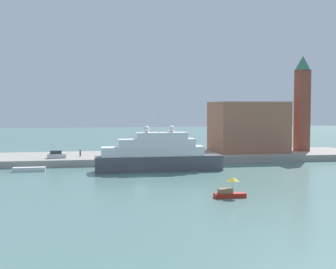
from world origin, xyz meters
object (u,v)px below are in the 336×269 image
work_barge (29,169)px  parked_car (57,155)px  harbor_building (248,127)px  large_yacht (157,155)px  small_motorboat (230,190)px  bell_tower (302,100)px  mooring_bollard (159,156)px  person_figure (80,153)px

work_barge → parked_car: (4.58, 9.40, 1.72)m
harbor_building → large_yacht: bearing=-141.8°
small_motorboat → bell_tower: size_ratio=0.18×
parked_car → work_barge: bearing=-116.0°
bell_tower → small_motorboat: bearing=-126.2°
work_barge → mooring_bollard: mooring_bollard is taller
person_figure → mooring_bollard: bearing=-19.6°
large_yacht → harbor_building: (25.51, 20.10, 4.47)m
work_barge → person_figure: size_ratio=3.82×
bell_tower → person_figure: 54.94m
harbor_building → bell_tower: bearing=-6.7°
parked_car → person_figure: size_ratio=2.49×
small_motorboat → harbor_building: 51.71m
large_yacht → small_motorboat: bearing=-78.5°
mooring_bollard → bell_tower: bearing=13.5°
large_yacht → work_barge: bearing=171.3°
parked_car → mooring_bollard: (21.44, -3.45, -0.34)m
harbor_building → work_barge: bearing=-161.7°
large_yacht → person_figure: 21.34m
large_yacht → parked_car: bearing=146.1°
large_yacht → parked_car: (-19.49, 13.07, -0.86)m
large_yacht → small_motorboat: 27.80m
small_motorboat → bell_tower: 58.06m
person_figure → mooring_bollard: (16.57, -5.90, -0.39)m
bell_tower → mooring_bollard: size_ratio=34.49×
work_barge → person_figure: bearing=51.4°
parked_car → person_figure: person_figure is taller
large_yacht → work_barge: large_yacht is taller
harbor_building → parked_car: size_ratio=4.27×
harbor_building → person_figure: bearing=-173.5°
large_yacht → work_barge: size_ratio=4.05×
small_motorboat → parked_car: (-25.04, 40.24, 1.14)m
large_yacht → small_motorboat: large_yacht is taller
parked_car → harbor_building: bearing=8.9°
small_motorboat → mooring_bollard: size_ratio=6.33×
work_barge → mooring_bollard: size_ratio=8.90×
small_motorboat → mooring_bollard: 36.97m
bell_tower → mooring_bollard: bell_tower is taller
bell_tower → mooring_bollard: bearing=-166.5°
harbor_building → bell_tower: bell_tower is taller
parked_car → mooring_bollard: parked_car is taller
work_barge → large_yacht: bearing=-8.7°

